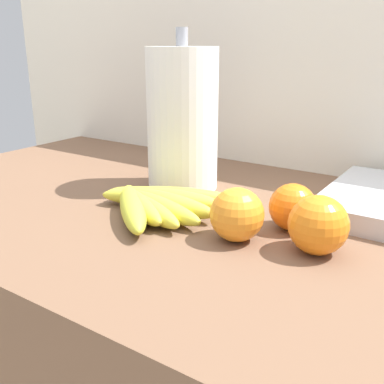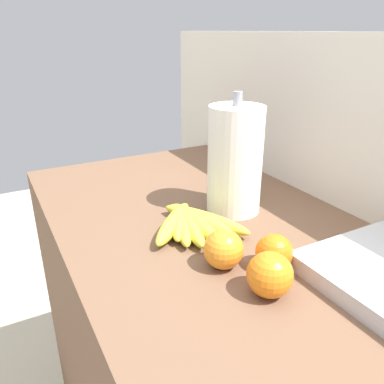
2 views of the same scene
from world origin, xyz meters
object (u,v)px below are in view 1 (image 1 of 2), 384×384
(orange_right, at_px, (318,225))
(orange_front, at_px, (237,215))
(orange_back_left, at_px, (293,207))
(paper_towel_roll, at_px, (182,120))
(banana_bunch, at_px, (153,203))

(orange_right, bearing_deg, orange_front, -167.86)
(orange_back_left, height_order, paper_towel_roll, paper_towel_roll)
(orange_back_left, distance_m, orange_right, 0.08)
(orange_front, relative_size, paper_towel_roll, 0.26)
(banana_bunch, bearing_deg, orange_back_left, 17.08)
(orange_right, relative_size, paper_towel_roll, 0.27)
(banana_bunch, relative_size, orange_right, 2.82)
(banana_bunch, height_order, orange_back_left, orange_back_left)
(orange_back_left, relative_size, orange_front, 0.92)
(paper_towel_roll, bearing_deg, orange_right, -23.75)
(banana_bunch, height_order, paper_towel_roll, paper_towel_roll)
(orange_front, bearing_deg, banana_bunch, 174.73)
(paper_towel_roll, bearing_deg, orange_back_left, -17.49)
(orange_front, height_order, orange_right, orange_right)
(orange_back_left, bearing_deg, orange_front, -121.93)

